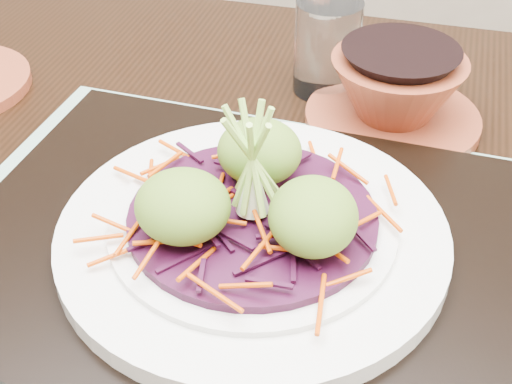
# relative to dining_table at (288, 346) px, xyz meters

# --- Properties ---
(dining_table) EXTENTS (1.40, 1.04, 0.81)m
(dining_table) POSITION_rel_dining_table_xyz_m (0.00, 0.00, 0.00)
(dining_table) COLOR black
(dining_table) RESTS_ON ground
(placemat) EXTENTS (0.55, 0.46, 0.00)m
(placemat) POSITION_rel_dining_table_xyz_m (-0.03, -0.02, 0.11)
(placemat) COLOR #7FA491
(placemat) RESTS_ON dining_table
(serving_tray) EXTENTS (0.47, 0.39, 0.02)m
(serving_tray) POSITION_rel_dining_table_xyz_m (-0.03, -0.02, 0.12)
(serving_tray) COLOR black
(serving_tray) RESTS_ON placemat
(white_plate) EXTENTS (0.27, 0.27, 0.02)m
(white_plate) POSITION_rel_dining_table_xyz_m (-0.03, -0.02, 0.14)
(white_plate) COLOR silver
(white_plate) RESTS_ON serving_tray
(cabbage_bed) EXTENTS (0.17, 0.17, 0.01)m
(cabbage_bed) POSITION_rel_dining_table_xyz_m (-0.03, -0.02, 0.15)
(cabbage_bed) COLOR #360A28
(cabbage_bed) RESTS_ON white_plate
(carrot_julienne) EXTENTS (0.21, 0.21, 0.01)m
(carrot_julienne) POSITION_rel_dining_table_xyz_m (-0.03, -0.02, 0.16)
(carrot_julienne) COLOR #CA4203
(carrot_julienne) RESTS_ON cabbage_bed
(guacamole_scoops) EXTENTS (0.15, 0.13, 0.05)m
(guacamole_scoops) POSITION_rel_dining_table_xyz_m (-0.03, -0.02, 0.18)
(guacamole_scoops) COLOR olive
(guacamole_scoops) RESTS_ON cabbage_bed
(scallion_garnish) EXTENTS (0.06, 0.06, 0.09)m
(scallion_garnish) POSITION_rel_dining_table_xyz_m (-0.03, -0.02, 0.20)
(scallion_garnish) COLOR #9CCF53
(scallion_garnish) RESTS_ON cabbage_bed
(water_glass) EXTENTS (0.08, 0.08, 0.09)m
(water_glass) POSITION_rel_dining_table_xyz_m (0.01, 0.25, 0.15)
(water_glass) COLOR white
(water_glass) RESTS_ON dining_table
(terracotta_bowl_set) EXTENTS (0.19, 0.19, 0.07)m
(terracotta_bowl_set) POSITION_rel_dining_table_xyz_m (0.08, 0.19, 0.14)
(terracotta_bowl_set) COLOR maroon
(terracotta_bowl_set) RESTS_ON dining_table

